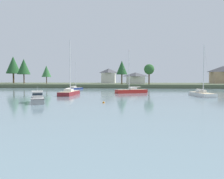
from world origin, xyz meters
name	(u,v)px	position (x,y,z in m)	size (l,w,h in m)	color
far_shore_bank	(106,85)	(0.00, 101.38, 0.79)	(214.18, 45.48, 1.59)	#4C563D
cruiser_grey	(38,100)	(-2.38, 24.08, 0.42)	(4.50, 6.98, 3.30)	gray
sailboat_navy	(75,89)	(-8.09, 69.47, 0.23)	(5.19, 7.06, 11.22)	navy
sailboat_maroon	(69,94)	(-1.81, 40.69, 0.28)	(2.84, 9.77, 13.92)	maroon
sailboat_white	(202,95)	(28.95, 39.75, 0.25)	(3.48, 9.51, 11.92)	white
sailboat_red	(131,92)	(13.18, 49.11, 0.28)	(9.00, 6.06, 12.60)	#B2231E
mooring_buoy_orange	(104,103)	(8.62, 24.25, 0.06)	(0.34, 0.34, 0.39)	orange
shore_tree_far_right	(122,68)	(8.94, 87.39, 8.96)	(5.03, 5.03, 10.50)	brown
shore_tree_inland_a	(13,65)	(-50.45, 101.63, 11.43)	(7.58, 7.58, 14.54)	brown
shore_tree_right	(46,71)	(-28.02, 91.82, 7.61)	(4.52, 4.52, 8.81)	brown
shore_tree_center_right	(149,69)	(20.90, 84.27, 7.99)	(4.42, 4.42, 8.70)	brown
shore_tree_center_left	(24,67)	(-41.56, 95.80, 10.18)	(6.44, 6.44, 12.56)	brown
cottage_eastern	(109,76)	(0.85, 107.67, 5.74)	(7.88, 7.57, 8.04)	silver
cottage_near_water	(136,78)	(15.34, 97.36, 4.44)	(9.72, 6.67, 5.51)	silver
cottage_hillside	(223,74)	(60.39, 105.37, 6.23)	(12.03, 8.89, 8.97)	tan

